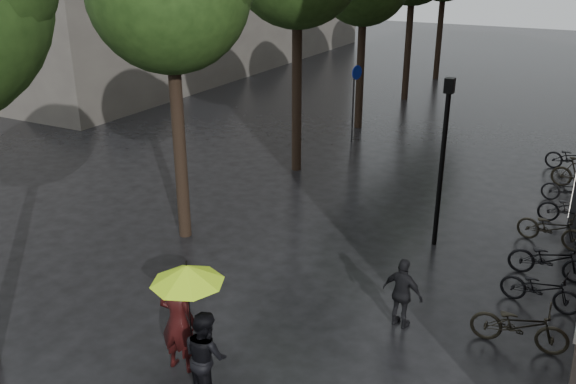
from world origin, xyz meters
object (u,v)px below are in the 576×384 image
Objects in this scene: person_black at (206,356)px; lamp_post at (443,147)px; person_burgundy at (178,321)px; parked_bicycles at (560,220)px; pedestrian_walking at (403,293)px.

lamp_post is at bearing -79.64° from person_black.
person_burgundy is 0.45× the size of lamp_post.
person_black is 0.14× the size of parked_bicycles.
person_burgundy is 10.53m from parked_bicycles.
person_burgundy is at bearing -2.16° from person_black.
person_black reaches higher than parked_bicycles.
pedestrian_walking is (3.07, 3.13, -0.23)m from person_burgundy.
pedestrian_walking is at bearing -111.63° from parked_bicycles.
parked_bicycles is at bearing -99.72° from pedestrian_walking.
person_burgundy is 4.39m from pedestrian_walking.
pedestrian_walking is at bearing -97.70° from person_black.
parked_bicycles is at bearing -126.01° from person_burgundy.
lamp_post is (-0.39, 3.92, 1.85)m from pedestrian_walking.
person_burgundy is 0.99m from person_black.
parked_bicycles is at bearing -91.74° from person_black.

